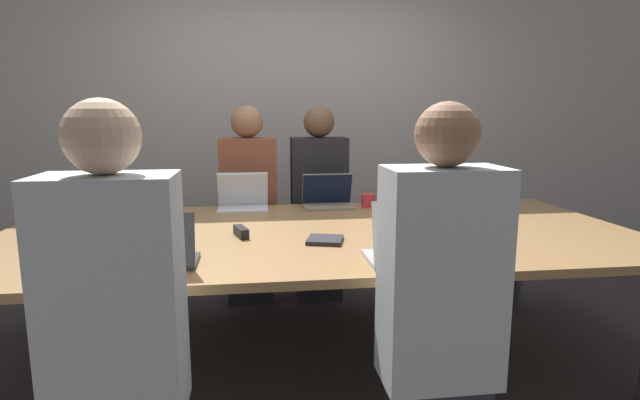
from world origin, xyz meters
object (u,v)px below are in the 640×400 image
(cup_far_center, at_px, (368,201))
(person_near_midright, at_px, (439,315))
(laptop_far_right, at_px, (433,194))
(bottle_far_right, at_px, (479,192))
(laptop_near_midright, at_px, (408,246))
(person_far_midleft, at_px, (249,208))
(bottle_near_midright, at_px, (455,230))
(stapler, at_px, (241,232))
(cup_near_midright, at_px, (462,251))
(laptop_far_center, at_px, (328,198))
(laptop_near_left, at_px, (152,252))
(person_near_left, at_px, (117,340))
(person_far_center, at_px, (319,207))
(laptop_far_midleft, at_px, (243,199))

(cup_far_center, xyz_separation_m, person_near_midright, (-0.12, -1.65, -0.11))
(laptop_far_right, bearing_deg, cup_far_center, 179.32)
(cup_far_center, distance_m, bottle_far_right, 0.73)
(cup_far_center, height_order, laptop_near_midright, laptop_near_midright)
(person_far_midleft, relative_size, person_near_midright, 1.01)
(bottle_near_midright, bearing_deg, stapler, 158.48)
(laptop_far_right, bearing_deg, cup_near_midright, -104.79)
(laptop_far_center, bearing_deg, laptop_far_right, -2.83)
(cup_far_center, height_order, laptop_near_left, laptop_near_left)
(laptop_near_midright, distance_m, person_near_left, 1.16)
(laptop_far_center, xyz_separation_m, person_far_center, (-0.02, 0.32, -0.12))
(person_far_midleft, xyz_separation_m, laptop_near_left, (-0.37, -1.55, 0.12))
(laptop_far_midleft, distance_m, bottle_near_midright, 1.48)
(stapler, bearing_deg, person_far_midleft, 71.49)
(laptop_far_midleft, height_order, laptop_near_midright, laptop_near_midright)
(person_far_center, relative_size, bottle_far_right, 5.82)
(person_far_midleft, distance_m, laptop_near_left, 1.60)
(person_far_midleft, xyz_separation_m, stapler, (-0.03, -1.06, 0.08))
(laptop_far_midleft, bearing_deg, bottle_far_right, -5.55)
(person_far_midleft, height_order, laptop_near_midright, person_far_midleft)
(person_far_center, distance_m, cup_far_center, 0.46)
(person_near_midright, bearing_deg, cup_near_midright, -121.74)
(laptop_far_midleft, distance_m, laptop_far_right, 1.28)
(laptop_far_center, bearing_deg, person_far_center, 93.22)
(bottle_far_right, relative_size, stapler, 1.57)
(person_far_center, height_order, laptop_far_right, person_far_center)
(cup_far_center, height_order, bottle_near_midright, bottle_near_midright)
(cup_near_midright, relative_size, stapler, 0.53)
(laptop_far_midleft, height_order, person_near_left, person_near_left)
(bottle_near_midright, height_order, stapler, bottle_near_midright)
(cup_far_center, distance_m, laptop_far_right, 0.45)
(laptop_near_left, bearing_deg, laptop_far_right, -143.93)
(person_far_midleft, height_order, stapler, person_far_midleft)
(person_far_center, distance_m, laptop_near_midright, 1.63)
(person_far_center, bearing_deg, person_far_midleft, 178.76)
(laptop_near_left, bearing_deg, person_far_center, -119.88)
(person_far_center, height_order, cup_near_midright, person_far_center)
(laptop_far_right, height_order, stapler, laptop_far_right)
(laptop_near_midright, height_order, cup_near_midright, laptop_near_midright)
(cup_far_center, distance_m, person_near_midright, 1.66)
(bottle_far_right, xyz_separation_m, stapler, (-1.54, -0.57, -0.08))
(laptop_far_midleft, xyz_separation_m, person_far_center, (0.54, 0.33, -0.13))
(person_near_midright, height_order, cup_near_midright, person_near_midright)
(laptop_far_right, bearing_deg, person_far_midleft, 163.65)
(bottle_near_midright, bearing_deg, bottle_far_right, 59.62)
(bottle_far_right, bearing_deg, cup_far_center, 169.60)
(laptop_far_right, xyz_separation_m, person_near_midright, (-0.58, -1.65, -0.14))
(stapler, bearing_deg, cup_near_midright, -46.80)
(stapler, bearing_deg, laptop_far_right, 11.69)
(bottle_far_right, relative_size, person_near_midright, 0.17)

